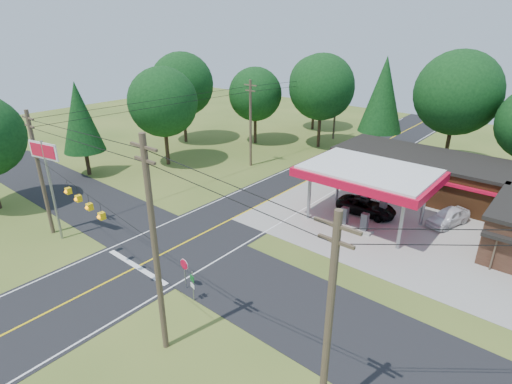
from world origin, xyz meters
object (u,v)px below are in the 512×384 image
Objects in this scene: gas_canopy at (368,175)px; big_stop_sign at (47,166)px; suv_car at (366,207)px; octagonal_stop_sign at (184,267)px; sedan_car at (448,217)px.

big_stop_sign is (-17.00, -18.01, 1.77)m from gas_canopy.
gas_canopy is 2.06× the size of suv_car.
big_stop_sign is at bearing -170.93° from octagonal_stop_sign.
big_stop_sign reaches higher than suv_car.
gas_canopy reaches higher than sedan_car.
octagonal_stop_sign is (12.50, 2.00, -4.42)m from big_stop_sign.
big_stop_sign reaches higher than sedan_car.
big_stop_sign is at bearing -117.85° from sedan_car.
gas_canopy is 2.48× the size of sedan_car.
big_stop_sign is (-16.50, -19.51, 5.32)m from suv_car.
sedan_car is at bearing -72.51° from suv_car.
suv_car is at bearing 77.14° from octagonal_stop_sign.
big_stop_sign is (-22.70, -22.01, 5.31)m from sedan_car.
sedan_car is (5.70, 4.00, -3.54)m from gas_canopy.
suv_car is (-0.50, 1.50, -3.55)m from gas_canopy.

